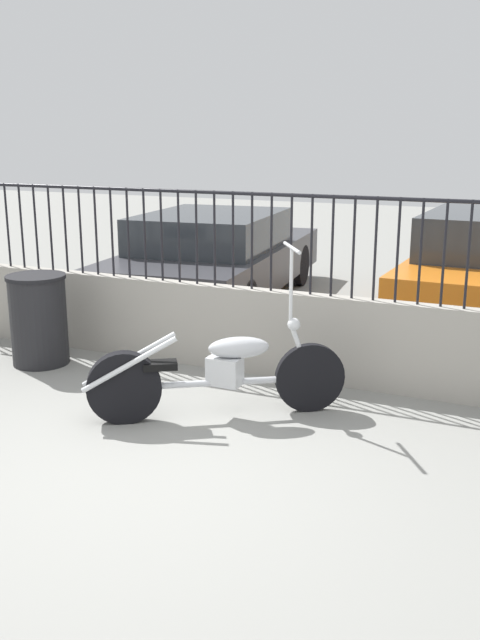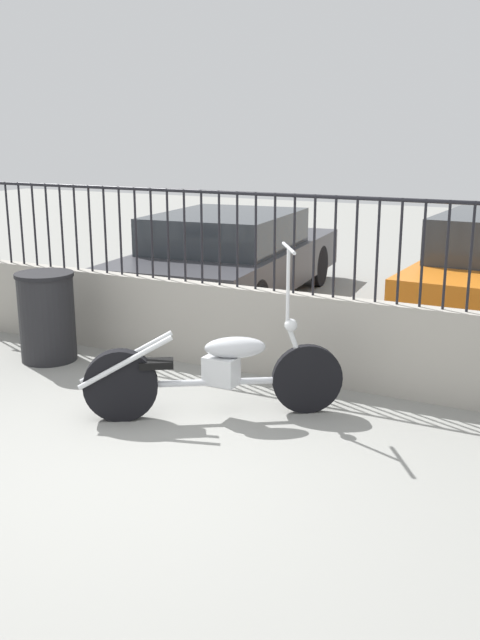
% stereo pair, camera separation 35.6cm
% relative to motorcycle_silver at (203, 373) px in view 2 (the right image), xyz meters
% --- Properties ---
extents(ground_plane, '(40.00, 40.00, 0.00)m').
position_rel_motorcycle_silver_xyz_m(ground_plane, '(-0.03, -1.06, -0.39)').
color(ground_plane, gray).
extents(low_wall, '(8.45, 0.18, 0.85)m').
position_rel_motorcycle_silver_xyz_m(low_wall, '(-0.03, 1.26, 0.04)').
color(low_wall, '#9E998E').
rests_on(low_wall, ground_plane).
extents(fence_railing, '(8.45, 0.04, 0.94)m').
position_rel_motorcycle_silver_xyz_m(fence_railing, '(-0.03, 1.26, 1.08)').
color(fence_railing, black).
rests_on(fence_railing, low_wall).
extents(motorcycle_silver, '(1.92, 1.32, 1.45)m').
position_rel_motorcycle_silver_xyz_m(motorcycle_silver, '(0.00, 0.00, 0.00)').
color(motorcycle_silver, black).
rests_on(motorcycle_silver, ground_plane).
extents(trash_bin, '(0.60, 0.60, 0.94)m').
position_rel_motorcycle_silver_xyz_m(trash_bin, '(-2.24, 0.60, 0.08)').
color(trash_bin, black).
rests_on(trash_bin, ground_plane).
extents(car_dark_grey, '(2.36, 4.77, 1.28)m').
position_rel_motorcycle_silver_xyz_m(car_dark_grey, '(-1.82, 3.90, 0.26)').
color(car_dark_grey, black).
rests_on(car_dark_grey, ground_plane).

